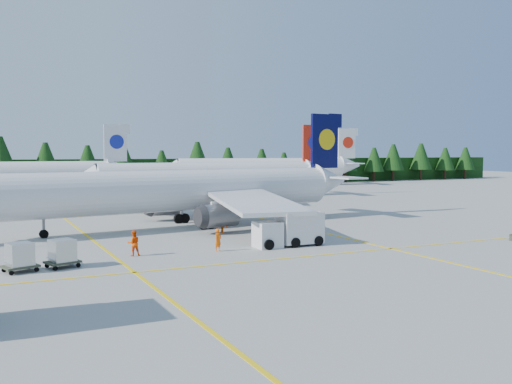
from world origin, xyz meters
name	(u,v)px	position (x,y,z in m)	size (l,w,h in m)	color
ground	(286,243)	(0.00, 0.00, 0.00)	(320.00, 320.00, 0.00)	#9C9C96
taxi_stripe_a	(73,225)	(-14.00, 20.00, 0.01)	(0.25, 120.00, 0.01)	yellow
taxi_stripe_b	(248,215)	(6.00, 20.00, 0.01)	(0.25, 120.00, 0.01)	yellow
taxi_stripe_cross	(325,255)	(0.00, -6.00, 0.01)	(80.00, 0.25, 0.01)	yellow
treeline_hedge	(98,173)	(0.00, 82.00, 3.00)	(220.00, 4.00, 6.00)	black
airliner_navy	(174,192)	(-5.26, 13.30, 3.58)	(40.80, 33.35, 11.90)	silver
airliner_red	(206,176)	(10.08, 44.76, 3.67)	(41.96, 34.56, 12.21)	silver
airliner_far_right	(257,168)	(32.70, 72.20, 4.04)	(44.08, 10.75, 12.88)	silver
service_truck	(288,229)	(-0.48, -1.34, 1.33)	(5.58, 2.15, 2.68)	white
uld_pair	(42,254)	(-19.10, -2.57, 1.03)	(4.91, 2.36, 1.54)	#383D2C
crew_a	(218,240)	(-6.47, -1.21, 0.86)	(0.62, 0.41, 1.71)	#FF5B05
crew_b	(134,243)	(-12.65, -0.29, 0.92)	(0.90, 0.70, 1.85)	#FA4905
crew_c	(223,223)	(-2.39, 7.63, 0.91)	(0.76, 0.51, 1.83)	#E44604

